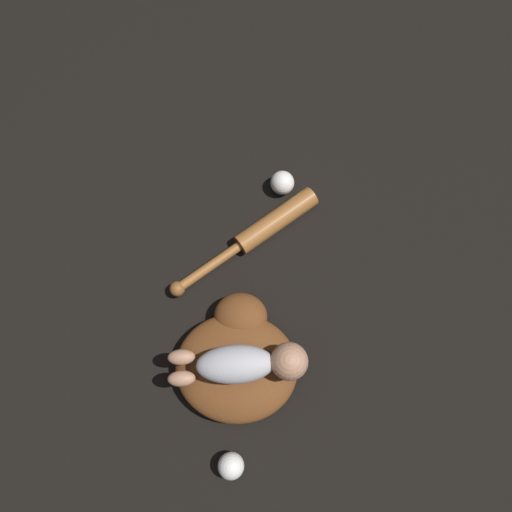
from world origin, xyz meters
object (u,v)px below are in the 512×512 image
Objects in this scene: baseball_spare at (231,466)px; baby_figure at (248,364)px; baseball at (282,183)px; baseball_bat at (261,231)px; baseball_glove at (237,358)px.

baby_figure is at bearing 95.03° from baseball_spare.
baby_figure is at bearing -85.09° from baseball.
baseball_bat is 0.16m from baseball.
baseball_bat is (-0.07, 0.37, -0.10)m from baby_figure.
baseball reaches higher than baseball_spare.
baby_figure is 4.90× the size of baseball.
baseball_bat is 5.81× the size of baseball.
baseball_glove is at bearing 102.28° from baseball_spare.
baby_figure reaches higher than baseball.
baseball_bat is 6.14× the size of baseball_spare.
baby_figure is 0.39m from baseball_bat.
baby_figure reaches higher than baseball_glove.
baseball_glove is 0.92× the size of baseball_bat.
baseball_bat is at bearing 95.15° from baseball_glove.
baseball_glove is 0.09m from baby_figure.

